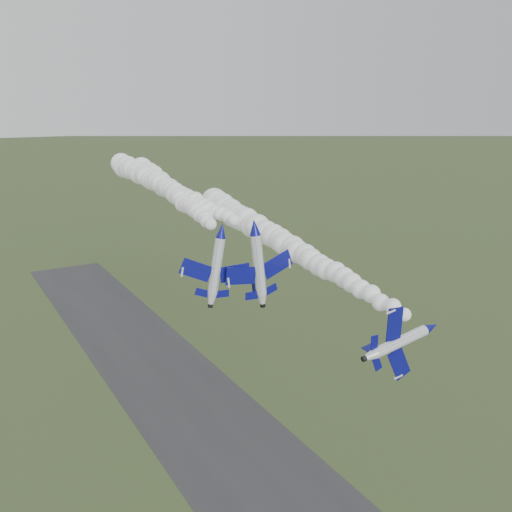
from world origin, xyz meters
The scene contains 7 objects.
runway centered at (0.00, 30.00, 0.02)m, with size 24.00×260.00×0.04m, color #2E2E31.
jet_lead centered at (11.24, -2.56, 31.91)m, with size 3.54×11.44×9.25m.
smoke_trail_jet_lead centered at (13.93, 35.35, 34.29)m, with size 5.81×71.68×5.81m, color white, non-canonical shape.
jet_pair_left centered at (-4.29, 23.15, 40.77)m, with size 10.57×12.62×3.43m.
smoke_trail_jet_pair_left centered at (0.76, 55.25, 41.93)m, with size 5.10×58.82×5.10m, color white, non-canonical shape.
jet_pair_right centered at (0.69, 22.32, 40.90)m, with size 11.51×13.92×3.50m.
smoke_trail_jet_pair_right centered at (0.43, 56.16, 42.56)m, with size 4.85×60.13×4.85m, color white, non-canonical shape.
Camera 1 is at (-39.88, -47.79, 58.54)m, focal length 40.00 mm.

